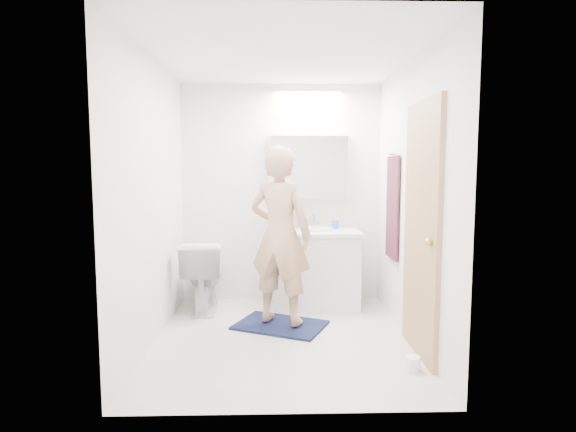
{
  "coord_description": "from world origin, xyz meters",
  "views": [
    {
      "loc": [
        -0.06,
        -3.89,
        1.47
      ],
      "look_at": [
        0.05,
        0.25,
        1.05
      ],
      "focal_mm": 28.69,
      "sensor_mm": 36.0,
      "label": 1
    }
  ],
  "objects_px": {
    "soap_bottle_b": "(302,221)",
    "toilet_paper_roll": "(412,363)",
    "vanity_cabinet": "(315,270)",
    "person": "(280,235)",
    "soap_bottle_a": "(289,218)",
    "toothbrush_cup": "(336,225)",
    "toilet": "(203,275)",
    "medicine_cabinet": "(309,167)"
  },
  "relations": [
    {
      "from": "toilet",
      "to": "medicine_cabinet",
      "type": "bearing_deg",
      "value": -166.21
    },
    {
      "from": "soap_bottle_a",
      "to": "toothbrush_cup",
      "type": "relative_size",
      "value": 2.7
    },
    {
      "from": "medicine_cabinet",
      "to": "vanity_cabinet",
      "type": "bearing_deg",
      "value": -73.55
    },
    {
      "from": "toilet",
      "to": "toothbrush_cup",
      "type": "xyz_separation_m",
      "value": [
        1.42,
        0.27,
        0.49
      ]
    },
    {
      "from": "toothbrush_cup",
      "to": "toilet_paper_roll",
      "type": "distance_m",
      "value": 1.99
    },
    {
      "from": "soap_bottle_a",
      "to": "toothbrush_cup",
      "type": "bearing_deg",
      "value": 1.11
    },
    {
      "from": "person",
      "to": "soap_bottle_b",
      "type": "xyz_separation_m",
      "value": [
        0.25,
        0.84,
        0.04
      ]
    },
    {
      "from": "toilet_paper_roll",
      "to": "person",
      "type": "bearing_deg",
      "value": 134.84
    },
    {
      "from": "medicine_cabinet",
      "to": "toilet",
      "type": "height_order",
      "value": "medicine_cabinet"
    },
    {
      "from": "toilet_paper_roll",
      "to": "soap_bottle_b",
      "type": "bearing_deg",
      "value": 111.53
    },
    {
      "from": "person",
      "to": "toilet",
      "type": "bearing_deg",
      "value": -9.86
    },
    {
      "from": "soap_bottle_a",
      "to": "soap_bottle_b",
      "type": "relative_size",
      "value": 1.39
    },
    {
      "from": "vanity_cabinet",
      "to": "toothbrush_cup",
      "type": "bearing_deg",
      "value": 34.15
    },
    {
      "from": "toilet",
      "to": "soap_bottle_b",
      "type": "xyz_separation_m",
      "value": [
        1.05,
        0.29,
        0.54
      ]
    },
    {
      "from": "medicine_cabinet",
      "to": "toilet",
      "type": "xyz_separation_m",
      "value": [
        -1.12,
        -0.32,
        -1.13
      ]
    },
    {
      "from": "soap_bottle_a",
      "to": "toilet_paper_roll",
      "type": "bearing_deg",
      "value": -64.19
    },
    {
      "from": "toilet",
      "to": "toilet_paper_roll",
      "type": "distance_m",
      "value": 2.34
    },
    {
      "from": "soap_bottle_a",
      "to": "vanity_cabinet",
      "type": "bearing_deg",
      "value": -28.32
    },
    {
      "from": "vanity_cabinet",
      "to": "toothbrush_cup",
      "type": "relative_size",
      "value": 9.98
    },
    {
      "from": "vanity_cabinet",
      "to": "soap_bottle_b",
      "type": "distance_m",
      "value": 0.56
    },
    {
      "from": "toilet",
      "to": "person",
      "type": "height_order",
      "value": "person"
    },
    {
      "from": "person",
      "to": "toilet_paper_roll",
      "type": "bearing_deg",
      "value": 159.08
    },
    {
      "from": "vanity_cabinet",
      "to": "toilet",
      "type": "distance_m",
      "value": 1.19
    },
    {
      "from": "toilet",
      "to": "soap_bottle_a",
      "type": "bearing_deg",
      "value": -166.05
    },
    {
      "from": "vanity_cabinet",
      "to": "soap_bottle_b",
      "type": "xyz_separation_m",
      "value": [
        -0.13,
        0.18,
        0.52
      ]
    },
    {
      "from": "person",
      "to": "soap_bottle_a",
      "type": "distance_m",
      "value": 0.82
    },
    {
      "from": "vanity_cabinet",
      "to": "toilet_paper_roll",
      "type": "relative_size",
      "value": 8.18
    },
    {
      "from": "soap_bottle_b",
      "to": "toilet_paper_roll",
      "type": "height_order",
      "value": "soap_bottle_b"
    },
    {
      "from": "toilet",
      "to": "vanity_cabinet",
      "type": "bearing_deg",
      "value": -176.84
    },
    {
      "from": "toilet",
      "to": "toilet_paper_roll",
      "type": "height_order",
      "value": "toilet"
    },
    {
      "from": "vanity_cabinet",
      "to": "toothbrush_cup",
      "type": "xyz_separation_m",
      "value": [
        0.24,
        0.16,
        0.47
      ]
    },
    {
      "from": "toilet",
      "to": "person",
      "type": "relative_size",
      "value": 0.45
    },
    {
      "from": "medicine_cabinet",
      "to": "toilet",
      "type": "bearing_deg",
      "value": -163.82
    },
    {
      "from": "toilet_paper_roll",
      "to": "toilet",
      "type": "bearing_deg",
      "value": 139.41
    },
    {
      "from": "toilet_paper_roll",
      "to": "medicine_cabinet",
      "type": "bearing_deg",
      "value": 109.29
    },
    {
      "from": "person",
      "to": "soap_bottle_a",
      "type": "relative_size",
      "value": 6.72
    },
    {
      "from": "soap_bottle_a",
      "to": "toothbrush_cup",
      "type": "height_order",
      "value": "soap_bottle_a"
    },
    {
      "from": "vanity_cabinet",
      "to": "person",
      "type": "distance_m",
      "value": 0.9
    },
    {
      "from": "soap_bottle_a",
      "to": "soap_bottle_b",
      "type": "height_order",
      "value": "soap_bottle_a"
    },
    {
      "from": "vanity_cabinet",
      "to": "soap_bottle_a",
      "type": "distance_m",
      "value": 0.64
    },
    {
      "from": "soap_bottle_a",
      "to": "toilet_paper_roll",
      "type": "xyz_separation_m",
      "value": [
        0.86,
        -1.77,
        -0.89
      ]
    },
    {
      "from": "vanity_cabinet",
      "to": "soap_bottle_b",
      "type": "height_order",
      "value": "soap_bottle_b"
    }
  ]
}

